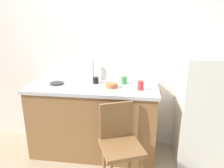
{
  "coord_description": "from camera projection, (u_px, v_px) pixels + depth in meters",
  "views": [
    {
      "loc": [
        0.36,
        -1.77,
        1.72
      ],
      "look_at": [
        0.04,
        0.6,
        0.98
      ],
      "focal_mm": 33.66,
      "sensor_mm": 36.0,
      "label": 1
    }
  ],
  "objects": [
    {
      "name": "back_wall",
      "position": [
        113.0,
        52.0,
        2.79
      ],
      "size": [
        4.8,
        0.1,
        2.61
      ],
      "primitive_type": "cube",
      "color": "white",
      "rests_on": "ground_plane"
    },
    {
      "name": "cabinet_base",
      "position": [
        94.0,
        121.0,
        2.74
      ],
      "size": [
        1.57,
        0.6,
        0.89
      ],
      "primitive_type": "cube",
      "color": "olive",
      "rests_on": "ground_plane"
    },
    {
      "name": "countertop",
      "position": [
        93.0,
        87.0,
        2.6
      ],
      "size": [
        1.61,
        0.64,
        0.04
      ],
      "primitive_type": "cube",
      "color": "#B7B7BC",
      "rests_on": "cabinet_base"
    },
    {
      "name": "faucet",
      "position": [
        93.0,
        71.0,
        2.8
      ],
      "size": [
        0.02,
        0.02,
        0.26
      ],
      "primitive_type": "cylinder",
      "color": "#B7B7BC",
      "rests_on": "countertop"
    },
    {
      "name": "refrigerator",
      "position": [
        206.0,
        111.0,
        2.52
      ],
      "size": [
        0.64,
        0.56,
        1.33
      ],
      "primitive_type": "cube",
      "color": "silver",
      "rests_on": "ground_plane"
    },
    {
      "name": "chair",
      "position": [
        120.0,
        142.0,
        2.18
      ],
      "size": [
        0.52,
        0.52,
        0.89
      ],
      "rotation": [
        0.0,
        0.0,
        0.4
      ],
      "color": "olive",
      "rests_on": "ground_plane"
    },
    {
      "name": "terracotta_bowl",
      "position": [
        112.0,
        85.0,
        2.54
      ],
      "size": [
        0.15,
        0.15,
        0.05
      ],
      "primitive_type": "cylinder",
      "color": "#C67042",
      "rests_on": "countertop"
    },
    {
      "name": "hotplate",
      "position": [
        57.0,
        83.0,
        2.67
      ],
      "size": [
        0.17,
        0.17,
        0.02
      ],
      "primitive_type": "cylinder",
      "color": "#2D2D2D",
      "rests_on": "countertop"
    },
    {
      "name": "cup_green",
      "position": [
        124.0,
        80.0,
        2.67
      ],
      "size": [
        0.08,
        0.08,
        0.09
      ],
      "primitive_type": "cylinder",
      "color": "green",
      "rests_on": "countertop"
    },
    {
      "name": "cup_red",
      "position": [
        141.0,
        85.0,
        2.44
      ],
      "size": [
        0.07,
        0.07,
        0.11
      ],
      "primitive_type": "cylinder",
      "color": "red",
      "rests_on": "countertop"
    },
    {
      "name": "cup_black",
      "position": [
        96.0,
        80.0,
        2.7
      ],
      "size": [
        0.07,
        0.07,
        0.08
      ],
      "primitive_type": "cylinder",
      "color": "black",
      "rests_on": "countertop"
    }
  ]
}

